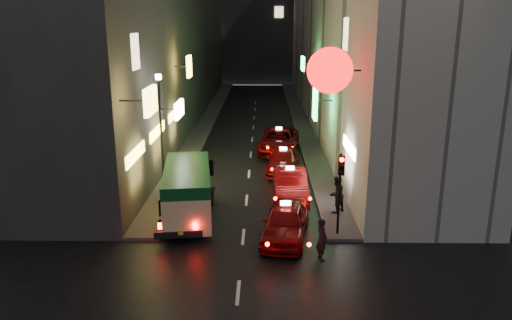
{
  "coord_description": "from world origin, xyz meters",
  "views": [
    {
      "loc": [
        0.81,
        -10.99,
        8.85
      ],
      "look_at": [
        0.48,
        13.0,
        2.13
      ],
      "focal_mm": 35.0,
      "sensor_mm": 36.0,
      "label": 1
    }
  ],
  "objects_px": {
    "taxi_near": "(285,219)",
    "pedestrian_crossing": "(322,237)",
    "traffic_light": "(341,177)",
    "lamp_post": "(161,129)",
    "minibus": "(187,187)"
  },
  "relations": [
    {
      "from": "taxi_near",
      "to": "pedestrian_crossing",
      "type": "relative_size",
      "value": 3.07
    },
    {
      "from": "traffic_light",
      "to": "lamp_post",
      "type": "xyz_separation_m",
      "value": [
        -8.2,
        4.53,
        1.04
      ]
    },
    {
      "from": "pedestrian_crossing",
      "to": "traffic_light",
      "type": "xyz_separation_m",
      "value": [
        0.93,
        1.99,
        1.75
      ]
    },
    {
      "from": "minibus",
      "to": "lamp_post",
      "type": "bearing_deg",
      "value": 121.93
    },
    {
      "from": "lamp_post",
      "to": "pedestrian_crossing",
      "type": "bearing_deg",
      "value": -41.89
    },
    {
      "from": "minibus",
      "to": "pedestrian_crossing",
      "type": "xyz_separation_m",
      "value": [
        5.67,
        -3.95,
        -0.62
      ]
    },
    {
      "from": "taxi_near",
      "to": "pedestrian_crossing",
      "type": "distance_m",
      "value": 2.3
    },
    {
      "from": "pedestrian_crossing",
      "to": "traffic_light",
      "type": "height_order",
      "value": "traffic_light"
    },
    {
      "from": "taxi_near",
      "to": "traffic_light",
      "type": "distance_m",
      "value": 2.88
    },
    {
      "from": "minibus",
      "to": "traffic_light",
      "type": "height_order",
      "value": "traffic_light"
    },
    {
      "from": "pedestrian_crossing",
      "to": "lamp_post",
      "type": "relative_size",
      "value": 0.3
    },
    {
      "from": "taxi_near",
      "to": "pedestrian_crossing",
      "type": "bearing_deg",
      "value": -55.45
    },
    {
      "from": "taxi_near",
      "to": "lamp_post",
      "type": "distance_m",
      "value": 8.07
    },
    {
      "from": "taxi_near",
      "to": "pedestrian_crossing",
      "type": "height_order",
      "value": "taxi_near"
    },
    {
      "from": "traffic_light",
      "to": "pedestrian_crossing",
      "type": "bearing_deg",
      "value": -115.08
    }
  ]
}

